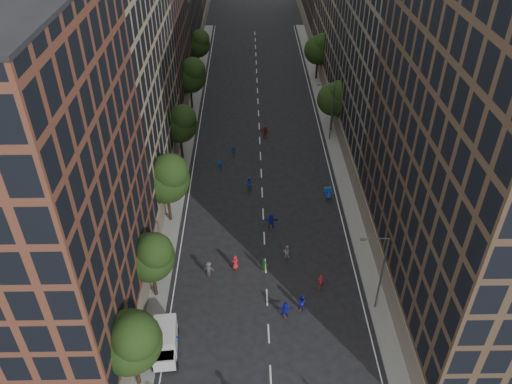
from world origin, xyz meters
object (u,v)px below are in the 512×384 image
streetlamp_near (380,270)px  streetlamp_far (331,109)px  skater_2 (301,302)px  cargo_van (165,342)px

streetlamp_near → streetlamp_far: 33.00m
streetlamp_near → skater_2: streetlamp_near is taller
skater_2 → cargo_van: bearing=42.3°
streetlamp_far → skater_2: streetlamp_far is taller
streetlamp_near → skater_2: 8.26m
streetlamp_near → streetlamp_far: bearing=90.0°
cargo_van → skater_2: cargo_van is taller
cargo_van → skater_2: size_ratio=2.69×
streetlamp_far → skater_2: 34.03m
streetlamp_near → cargo_van: streetlamp_near is taller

